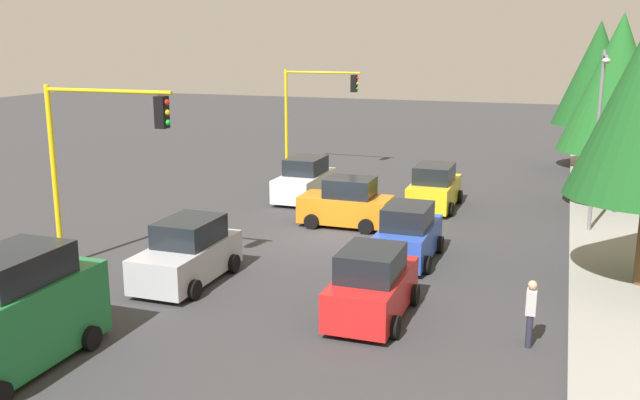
{
  "coord_description": "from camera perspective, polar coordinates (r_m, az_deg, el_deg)",
  "views": [
    {
      "loc": [
        24.1,
        8.02,
        7.43
      ],
      "look_at": [
        -1.1,
        -0.85,
        1.2
      ],
      "focal_mm": 39.19,
      "sensor_mm": 36.0,
      "label": 1
    }
  ],
  "objects": [
    {
      "name": "car_orange",
      "position": [
        28.09,
        2.18,
        -0.34
      ],
      "size": [
        2.07,
        3.62,
        1.98
      ],
      "color": "orange",
      "rests_on": "ground"
    },
    {
      "name": "traffic_signal_near_right",
      "position": [
        22.97,
        -17.73,
        4.47
      ],
      "size": [
        0.36,
        4.59,
        5.99
      ],
      "color": "yellow",
      "rests_on": "ground"
    },
    {
      "name": "car_white",
      "position": [
        32.7,
        -1.26,
        1.6
      ],
      "size": [
        4.14,
        2.08,
        1.98
      ],
      "color": "white",
      "rests_on": "ground"
    },
    {
      "name": "car_yellow",
      "position": [
        31.42,
        9.32,
        0.95
      ],
      "size": [
        4.16,
        2.09,
        1.98
      ],
      "color": "yellow",
      "rests_on": "ground"
    },
    {
      "name": "tree_roadside_far",
      "position": [
        42.17,
        21.7,
        9.6
      ],
      "size": [
        4.58,
        4.58,
        8.38
      ],
      "color": "brown",
      "rests_on": "ground"
    },
    {
      "name": "car_red",
      "position": [
        19.04,
        4.27,
        -6.99
      ],
      "size": [
        3.88,
        2.04,
        1.98
      ],
      "color": "red",
      "rests_on": "ground"
    },
    {
      "name": "sidewalk_kerb",
      "position": [
        30.12,
        23.5,
        -2.12
      ],
      "size": [
        80.0,
        4.0,
        0.15
      ],
      "primitive_type": "cube",
      "color": "gray",
      "rests_on": "ground"
    },
    {
      "name": "pedestrian_crossing",
      "position": [
        18.02,
        16.82,
        -8.68
      ],
      "size": [
        0.4,
        0.24,
        1.7
      ],
      "color": "#262638",
      "rests_on": "ground"
    },
    {
      "name": "car_silver",
      "position": [
        22.07,
        -10.74,
        -4.33
      ],
      "size": [
        4.14,
        2.1,
        1.98
      ],
      "color": "#B2B5BA",
      "rests_on": "ground"
    },
    {
      "name": "tree_roadside_mid",
      "position": [
        32.22,
        23.17,
        8.77
      ],
      "size": [
        4.62,
        4.62,
        8.47
      ],
      "color": "brown",
      "rests_on": "ground"
    },
    {
      "name": "ground_plane",
      "position": [
        26.47,
        0.95,
        -3.18
      ],
      "size": [
        120.0,
        120.0,
        0.0
      ],
      "primitive_type": "plane",
      "color": "#353538"
    },
    {
      "name": "street_lamp_curbside",
      "position": [
        27.91,
        21.81,
        5.85
      ],
      "size": [
        2.15,
        0.28,
        7.0
      ],
      "color": "slate",
      "rests_on": "ground"
    },
    {
      "name": "car_blue",
      "position": [
        23.87,
        7.21,
        -2.87
      ],
      "size": [
        3.86,
        1.97,
        1.98
      ],
      "color": "blue",
      "rests_on": "ground"
    },
    {
      "name": "lane_arrow_near",
      "position": [
        18.31,
        -20.29,
        -11.67
      ],
      "size": [
        2.4,
        1.1,
        1.1
      ],
      "color": "silver",
      "rests_on": "ground"
    },
    {
      "name": "traffic_signal_far_right",
      "position": [
        40.64,
        -0.4,
        8.27
      ],
      "size": [
        0.36,
        4.59,
        5.64
      ],
      "color": "yellow",
      "rests_on": "ground"
    },
    {
      "name": "delivery_van_green",
      "position": [
        17.44,
        -23.97,
        -8.71
      ],
      "size": [
        4.8,
        2.22,
        2.77
      ],
      "color": "#1E7238",
      "rests_on": "ground"
    }
  ]
}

